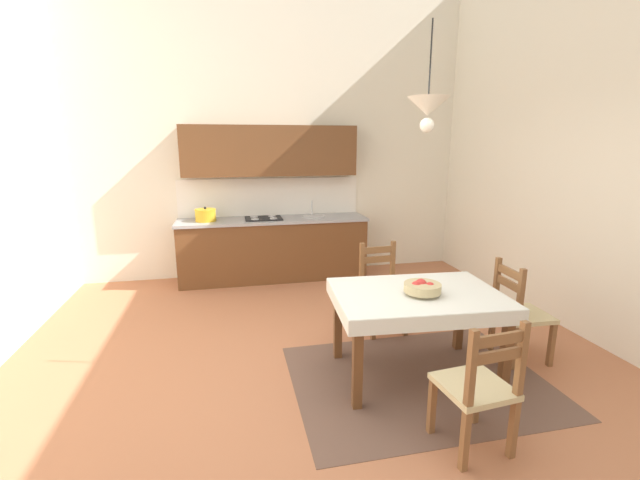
{
  "coord_description": "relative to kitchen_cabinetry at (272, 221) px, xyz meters",
  "views": [
    {
      "loc": [
        -0.72,
        -3.05,
        1.96
      ],
      "look_at": [
        0.12,
        0.75,
        1.06
      ],
      "focal_mm": 23.62,
      "sensor_mm": 36.0,
      "label": 1
    }
  ],
  "objects": [
    {
      "name": "dining_table",
      "position": [
        0.89,
        -2.96,
        -0.23
      ],
      "size": [
        1.44,
        1.06,
        0.75
      ],
      "color": "brown",
      "rests_on": "ground_plane"
    },
    {
      "name": "kitchen_cabinetry",
      "position": [
        0.0,
        0.0,
        0.0
      ],
      "size": [
        2.7,
        0.63,
        2.2
      ],
      "color": "brown",
      "rests_on": "ground_plane"
    },
    {
      "name": "ground_plane",
      "position": [
        0.11,
        -2.96,
        -0.91
      ],
      "size": [
        6.19,
        7.07,
        0.1
      ],
      "primitive_type": "cube",
      "color": "#B7704C"
    },
    {
      "name": "dining_chair_window_side",
      "position": [
        1.93,
        -2.9,
        -0.41
      ],
      "size": [
        0.44,
        0.44,
        0.93
      ],
      "color": "#D1BC89",
      "rests_on": "ground_plane"
    },
    {
      "name": "area_rug",
      "position": [
        0.89,
        -3.06,
        -0.85
      ],
      "size": [
        2.1,
        1.6,
        0.01
      ],
      "primitive_type": "cube",
      "color": "brown",
      "rests_on": "ground_plane"
    },
    {
      "name": "dining_chair_camera_side",
      "position": [
        0.89,
        -3.89,
        -0.41
      ],
      "size": [
        0.46,
        0.46,
        0.93
      ],
      "color": "#D1BC89",
      "rests_on": "ground_plane"
    },
    {
      "name": "pendant_lamp",
      "position": [
        0.9,
        -2.94,
        1.37
      ],
      "size": [
        0.32,
        0.32,
        0.81
      ],
      "color": "black"
    },
    {
      "name": "dining_chair_kitchen_side",
      "position": [
        0.94,
        -2.02,
        -0.41
      ],
      "size": [
        0.44,
        0.44,
        0.93
      ],
      "color": "#D1BC89",
      "rests_on": "ground_plane"
    },
    {
      "name": "wall_back",
      "position": [
        0.11,
        0.33,
        1.27
      ],
      "size": [
        6.19,
        0.12,
        4.24
      ],
      "primitive_type": "cube",
      "color": "silver",
      "rests_on": "ground_plane"
    },
    {
      "name": "fruit_bowl",
      "position": [
        0.9,
        -3.02,
        -0.04
      ],
      "size": [
        0.3,
        0.3,
        0.12
      ],
      "color": "tan",
      "rests_on": "dining_table"
    }
  ]
}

